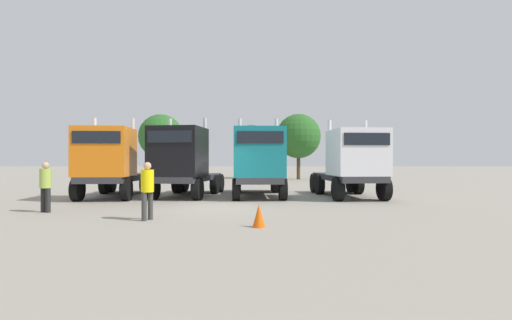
{
  "coord_description": "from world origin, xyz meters",
  "views": [
    {
      "loc": [
        1.6,
        -14.67,
        1.88
      ],
      "look_at": [
        1.54,
        4.68,
        1.9
      ],
      "focal_mm": 25.45,
      "sensor_mm": 36.0,
      "label": 1
    }
  ],
  "objects_px": {
    "semi_truck_orange": "(111,162)",
    "visitor_in_hivis": "(148,186)",
    "visitor_with_camera": "(47,183)",
    "semi_truck_black": "(184,161)",
    "semi_truck_teal": "(260,162)",
    "traffic_cone_near": "(260,216)",
    "semi_truck_white": "(354,162)"
  },
  "relations": [
    {
      "from": "semi_truck_black",
      "to": "visitor_with_camera",
      "type": "distance_m",
      "value": 6.54
    },
    {
      "from": "semi_truck_orange",
      "to": "semi_truck_teal",
      "type": "distance_m",
      "value": 7.35
    },
    {
      "from": "semi_truck_orange",
      "to": "semi_truck_teal",
      "type": "bearing_deg",
      "value": 88.51
    },
    {
      "from": "semi_truck_black",
      "to": "semi_truck_teal",
      "type": "distance_m",
      "value": 3.84
    },
    {
      "from": "semi_truck_teal",
      "to": "visitor_in_hivis",
      "type": "distance_m",
      "value": 7.73
    },
    {
      "from": "semi_truck_orange",
      "to": "visitor_in_hivis",
      "type": "distance_m",
      "value": 7.55
    },
    {
      "from": "visitor_with_camera",
      "to": "semi_truck_black",
      "type": "bearing_deg",
      "value": -12.38
    },
    {
      "from": "semi_truck_black",
      "to": "semi_truck_teal",
      "type": "height_order",
      "value": "semi_truck_black"
    },
    {
      "from": "semi_truck_teal",
      "to": "visitor_in_hivis",
      "type": "height_order",
      "value": "semi_truck_teal"
    },
    {
      "from": "semi_truck_teal",
      "to": "semi_truck_white",
      "type": "height_order",
      "value": "semi_truck_teal"
    },
    {
      "from": "semi_truck_white",
      "to": "visitor_with_camera",
      "type": "distance_m",
      "value": 13.35
    },
    {
      "from": "visitor_in_hivis",
      "to": "semi_truck_white",
      "type": "bearing_deg",
      "value": 64.27
    },
    {
      "from": "semi_truck_white",
      "to": "semi_truck_teal",
      "type": "bearing_deg",
      "value": -97.83
    },
    {
      "from": "semi_truck_orange",
      "to": "semi_truck_white",
      "type": "distance_m",
      "value": 12.01
    },
    {
      "from": "visitor_with_camera",
      "to": "traffic_cone_near",
      "type": "height_order",
      "value": "visitor_with_camera"
    },
    {
      "from": "semi_truck_orange",
      "to": "visitor_in_hivis",
      "type": "bearing_deg",
      "value": 26.18
    },
    {
      "from": "semi_truck_orange",
      "to": "traffic_cone_near",
      "type": "xyz_separation_m",
      "value": [
        7.29,
        -7.69,
        -1.46
      ]
    },
    {
      "from": "semi_truck_teal",
      "to": "visitor_with_camera",
      "type": "xyz_separation_m",
      "value": [
        -7.76,
        -5.1,
        -0.73
      ]
    },
    {
      "from": "semi_truck_orange",
      "to": "semi_truck_black",
      "type": "distance_m",
      "value": 3.53
    },
    {
      "from": "semi_truck_orange",
      "to": "traffic_cone_near",
      "type": "distance_m",
      "value": 10.7
    },
    {
      "from": "semi_truck_white",
      "to": "visitor_in_hivis",
      "type": "xyz_separation_m",
      "value": [
        -8.22,
        -6.55,
        -0.73
      ]
    },
    {
      "from": "semi_truck_teal",
      "to": "semi_truck_white",
      "type": "relative_size",
      "value": 1.09
    },
    {
      "from": "visitor_in_hivis",
      "to": "traffic_cone_near",
      "type": "distance_m",
      "value": 3.78
    },
    {
      "from": "semi_truck_black",
      "to": "traffic_cone_near",
      "type": "bearing_deg",
      "value": 32.85
    },
    {
      "from": "visitor_in_hivis",
      "to": "semi_truck_teal",
      "type": "bearing_deg",
      "value": 88.21
    },
    {
      "from": "semi_truck_black",
      "to": "semi_truck_teal",
      "type": "relative_size",
      "value": 0.92
    },
    {
      "from": "semi_truck_orange",
      "to": "semi_truck_black",
      "type": "height_order",
      "value": "semi_truck_black"
    },
    {
      "from": "visitor_in_hivis",
      "to": "visitor_with_camera",
      "type": "height_order",
      "value": "visitor_in_hivis"
    },
    {
      "from": "semi_truck_teal",
      "to": "visitor_in_hivis",
      "type": "xyz_separation_m",
      "value": [
        -3.55,
        -6.83,
        -0.73
      ]
    },
    {
      "from": "visitor_in_hivis",
      "to": "traffic_cone_near",
      "type": "xyz_separation_m",
      "value": [
        3.5,
        -1.2,
        -0.74
      ]
    },
    {
      "from": "semi_truck_orange",
      "to": "visitor_in_hivis",
      "type": "xyz_separation_m",
      "value": [
        3.79,
        -6.49,
        -0.73
      ]
    },
    {
      "from": "visitor_with_camera",
      "to": "semi_truck_white",
      "type": "bearing_deg",
      "value": -44.03
    }
  ]
}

